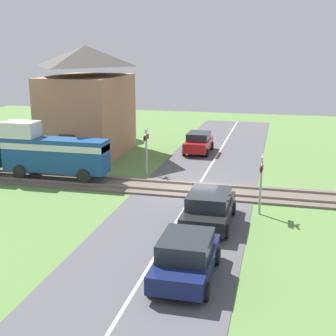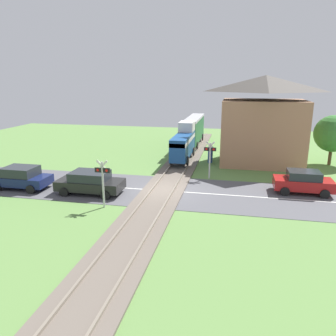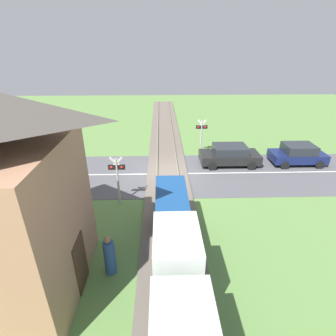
{
  "view_description": "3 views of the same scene",
  "coord_description": "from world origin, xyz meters",
  "px_view_note": "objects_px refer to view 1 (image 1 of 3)",
  "views": [
    {
      "loc": [
        -23.89,
        -4.26,
        7.76
      ],
      "look_at": [
        0.0,
        1.53,
        1.2
      ],
      "focal_mm": 50.0,
      "sensor_mm": 36.0,
      "label": 1
    },
    {
      "loc": [
        4.56,
        -20.44,
        7.26
      ],
      "look_at": [
        0.0,
        1.53,
        1.2
      ],
      "focal_mm": 35.0,
      "sensor_mm": 36.0,
      "label": 2
    },
    {
      "loc": [
        0.42,
        16.14,
        8.24
      ],
      "look_at": [
        0.0,
        1.53,
        1.2
      ],
      "focal_mm": 28.0,
      "sensor_mm": 36.0,
      "label": 3
    }
  ],
  "objects_px": {
    "car_behind_queue": "(186,257)",
    "crossing_signal_east_approach": "(146,144)",
    "car_near_crossing": "(209,207)",
    "crossing_signal_west_approach": "(261,176)",
    "car_far_side": "(199,142)",
    "station_building": "(87,103)",
    "pedestrian_by_station": "(70,158)"
  },
  "relations": [
    {
      "from": "crossing_signal_east_approach",
      "to": "station_building",
      "type": "xyz_separation_m",
      "value": [
        4.06,
        5.49,
        1.86
      ]
    },
    {
      "from": "car_behind_queue",
      "to": "station_building",
      "type": "bearing_deg",
      "value": 32.39
    },
    {
      "from": "car_far_side",
      "to": "pedestrian_by_station",
      "type": "distance_m",
      "value": 9.68
    },
    {
      "from": "car_near_crossing",
      "to": "crossing_signal_west_approach",
      "type": "xyz_separation_m",
      "value": [
        1.82,
        -2.12,
        1.07
      ]
    },
    {
      "from": "car_behind_queue",
      "to": "pedestrian_by_station",
      "type": "bearing_deg",
      "value": 39.28
    },
    {
      "from": "pedestrian_by_station",
      "to": "car_near_crossing",
      "type": "bearing_deg",
      "value": -125.4
    },
    {
      "from": "car_far_side",
      "to": "crossing_signal_east_approach",
      "type": "relative_size",
      "value": 1.28
    },
    {
      "from": "car_behind_queue",
      "to": "station_building",
      "type": "relative_size",
      "value": 0.51
    },
    {
      "from": "car_behind_queue",
      "to": "crossing_signal_east_approach",
      "type": "distance_m",
      "value": 13.47
    },
    {
      "from": "station_building",
      "to": "crossing_signal_west_approach",
      "type": "bearing_deg",
      "value": -127.36
    },
    {
      "from": "car_near_crossing",
      "to": "crossing_signal_east_approach",
      "type": "xyz_separation_m",
      "value": [
        7.38,
        5.0,
        1.07
      ]
    },
    {
      "from": "car_far_side",
      "to": "station_building",
      "type": "relative_size",
      "value": 0.48
    },
    {
      "from": "crossing_signal_west_approach",
      "to": "car_far_side",
      "type": "bearing_deg",
      "value": 22.84
    },
    {
      "from": "crossing_signal_east_approach",
      "to": "car_behind_queue",
      "type": "bearing_deg",
      "value": -158.14
    },
    {
      "from": "car_far_side",
      "to": "crossing_signal_east_approach",
      "type": "xyz_separation_m",
      "value": [
        -6.31,
        2.12,
        1.06
      ]
    },
    {
      "from": "crossing_signal_west_approach",
      "to": "crossing_signal_east_approach",
      "type": "bearing_deg",
      "value": 52.0
    },
    {
      "from": "crossing_signal_west_approach",
      "to": "pedestrian_by_station",
      "type": "distance_m",
      "value": 13.18
    },
    {
      "from": "car_near_crossing",
      "to": "car_behind_queue",
      "type": "distance_m",
      "value": 5.08
    },
    {
      "from": "car_behind_queue",
      "to": "crossing_signal_east_approach",
      "type": "height_order",
      "value": "crossing_signal_east_approach"
    },
    {
      "from": "car_near_crossing",
      "to": "station_building",
      "type": "xyz_separation_m",
      "value": [
        11.45,
        10.49,
        2.94
      ]
    },
    {
      "from": "car_near_crossing",
      "to": "pedestrian_by_station",
      "type": "xyz_separation_m",
      "value": [
        7.05,
        9.93,
        0.02
      ]
    },
    {
      "from": "station_building",
      "to": "pedestrian_by_station",
      "type": "relative_size",
      "value": 4.37
    },
    {
      "from": "car_near_crossing",
      "to": "crossing_signal_west_approach",
      "type": "relative_size",
      "value": 1.5
    },
    {
      "from": "car_far_side",
      "to": "pedestrian_by_station",
      "type": "xyz_separation_m",
      "value": [
        -6.64,
        7.05,
        0.01
      ]
    },
    {
      "from": "car_near_crossing",
      "to": "station_building",
      "type": "relative_size",
      "value": 0.56
    },
    {
      "from": "car_far_side",
      "to": "station_building",
      "type": "distance_m",
      "value": 8.45
    },
    {
      "from": "car_far_side",
      "to": "pedestrian_by_station",
      "type": "height_order",
      "value": "pedestrian_by_station"
    },
    {
      "from": "crossing_signal_west_approach",
      "to": "station_building",
      "type": "distance_m",
      "value": 15.97
    },
    {
      "from": "crossing_signal_west_approach",
      "to": "car_behind_queue",
      "type": "bearing_deg",
      "value": 162.92
    },
    {
      "from": "car_near_crossing",
      "to": "pedestrian_by_station",
      "type": "distance_m",
      "value": 12.18
    },
    {
      "from": "car_far_side",
      "to": "car_behind_queue",
      "type": "xyz_separation_m",
      "value": [
        -18.78,
        -2.88,
        0.0
      ]
    },
    {
      "from": "car_near_crossing",
      "to": "car_behind_queue",
      "type": "relative_size",
      "value": 1.11
    }
  ]
}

